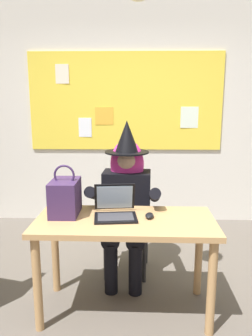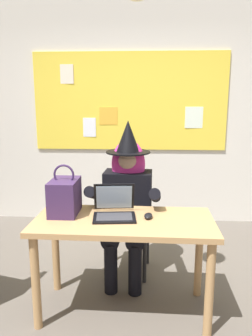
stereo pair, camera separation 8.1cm
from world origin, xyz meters
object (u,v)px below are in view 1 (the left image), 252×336
at_px(person_costumed, 126,193).
at_px(desk_main, 125,233).
at_px(computer_mouse, 149,216).
at_px(chair_at_desk, 128,218).
at_px(laptop, 115,209).
at_px(handbag, 65,197).

bearing_deg(person_costumed, desk_main, 3.72).
distance_m(desk_main, computer_mouse, 0.22).
relative_size(chair_at_desk, computer_mouse, 8.46).
bearing_deg(chair_at_desk, laptop, -2.90).
bearing_deg(handbag, computer_mouse, -6.07).
bearing_deg(laptop, handbag, 169.33).
distance_m(chair_at_desk, computer_mouse, 0.71).
distance_m(computer_mouse, handbag, 0.64).
bearing_deg(desk_main, laptop, 139.55).
relative_size(chair_at_desk, laptop, 2.64).
bearing_deg(handbag, person_costumed, 44.96).
bearing_deg(computer_mouse, laptop, 179.76).
bearing_deg(laptop, desk_main, -46.10).
bearing_deg(desk_main, chair_at_desk, 89.51).
relative_size(desk_main, handbag, 3.45).
relative_size(desk_main, laptop, 3.91).
bearing_deg(laptop, chair_at_desk, 76.74).
height_order(chair_at_desk, computer_mouse, chair_at_desk).
distance_m(chair_at_desk, handbag, 0.82).
height_order(person_costumed, handbag, person_costumed).
relative_size(chair_at_desk, person_costumed, 0.63).
xyz_separation_m(desk_main, person_costumed, (-0.00, 0.54, 0.15)).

